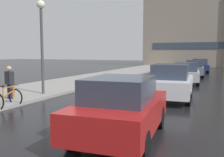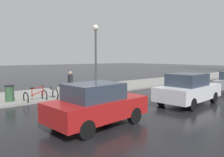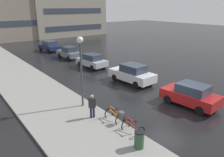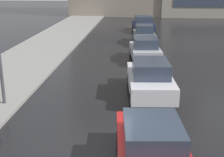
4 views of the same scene
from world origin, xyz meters
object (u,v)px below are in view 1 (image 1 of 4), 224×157
car_silver (186,73)px  streetlamp (42,31)px  car_red (121,108)px  car_grey (194,69)px  car_white (171,82)px  pedestrian (10,82)px  car_navy (200,66)px  bicycle_second (4,97)px

car_silver → streetlamp: 10.78m
car_silver → streetlamp: bearing=-126.4°
car_red → car_silver: car_red is taller
car_grey → streetlamp: size_ratio=0.79×
streetlamp → car_white: bearing=15.7°
car_white → pedestrian: bearing=-151.6°
streetlamp → car_navy: bearing=73.2°
bicycle_second → car_silver: (5.69, 11.49, 0.30)m
car_silver → car_red: bearing=-90.2°
car_silver → car_grey: 5.76m
bicycle_second → streetlamp: streetlamp is taller
bicycle_second → pedestrian: bearing=127.2°
car_white → streetlamp: bearing=-164.3°
bicycle_second → car_white: 7.56m
car_red → streetlamp: bearing=144.3°
car_navy → pedestrian: pedestrian is taller
car_red → streetlamp: 8.00m
car_silver → car_navy: (0.01, 12.22, 0.01)m
car_silver → car_grey: size_ratio=1.01×
car_red → pedestrian: size_ratio=2.42×
car_grey → streetlamp: 15.71m
car_white → pedestrian: (-6.72, -3.63, 0.09)m
car_red → pedestrian: pedestrian is taller
car_silver → car_grey: bearing=89.7°
car_white → car_silver: 6.65m
car_grey → car_silver: bearing=-90.3°
car_grey → car_navy: bearing=90.2°
car_navy → streetlamp: size_ratio=0.87×
streetlamp → bicycle_second: bearing=-80.6°
bicycle_second → pedestrian: (-0.92, 1.21, 0.45)m
bicycle_second → car_white: (5.80, 4.84, 0.36)m
pedestrian → car_silver: bearing=57.3°
streetlamp → pedestrian: bearing=-102.3°
car_white → car_navy: bearing=90.3°
bicycle_second → car_grey: car_grey is taller
car_red → pedestrian: bearing=158.6°
bicycle_second → car_red: (5.64, -1.36, 0.33)m
car_grey → pedestrian: (-6.64, -16.05, 0.15)m
car_navy → pedestrian: bearing=-106.4°
car_silver → pedestrian: (-6.61, -10.28, 0.14)m
car_white → pedestrian: 7.64m
car_silver → car_grey: car_grey is taller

